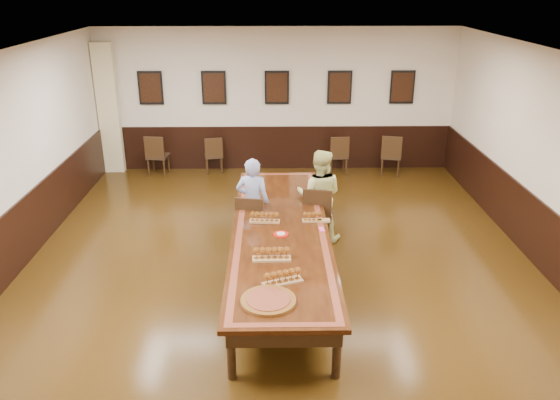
{
  "coord_description": "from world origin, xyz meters",
  "views": [
    {
      "loc": [
        -0.12,
        -7.23,
        4.14
      ],
      "look_at": [
        0.0,
        0.5,
        1.0
      ],
      "focal_mm": 35.0,
      "sensor_mm": 36.0,
      "label": 1
    }
  ],
  "objects_px": {
    "chair_man": "(252,221)",
    "spare_chair_b": "(213,154)",
    "spare_chair_c": "(338,154)",
    "spare_chair_d": "(391,155)",
    "conference_table": "(281,237)",
    "chair_woman": "(318,214)",
    "carved_platter": "(268,300)",
    "spare_chair_a": "(158,155)",
    "person_woman": "(319,195)",
    "person_man": "(253,203)"
  },
  "relations": [
    {
      "from": "conference_table",
      "to": "chair_man",
      "type": "bearing_deg",
      "value": 116.68
    },
    {
      "from": "conference_table",
      "to": "carved_platter",
      "type": "relative_size",
      "value": 6.25
    },
    {
      "from": "chair_woman",
      "to": "person_woman",
      "type": "height_order",
      "value": "person_woman"
    },
    {
      "from": "chair_woman",
      "to": "spare_chair_d",
      "type": "bearing_deg",
      "value": -108.85
    },
    {
      "from": "chair_woman",
      "to": "spare_chair_a",
      "type": "xyz_separation_m",
      "value": [
        -3.34,
        3.46,
        -0.04
      ]
    },
    {
      "from": "spare_chair_a",
      "to": "person_woman",
      "type": "xyz_separation_m",
      "value": [
        3.36,
        -3.35,
        0.32
      ]
    },
    {
      "from": "chair_woman",
      "to": "spare_chair_a",
      "type": "bearing_deg",
      "value": -35.22
    },
    {
      "from": "chair_woman",
      "to": "carved_platter",
      "type": "distance_m",
      "value": 3.19
    },
    {
      "from": "chair_woman",
      "to": "person_woman",
      "type": "relative_size",
      "value": 0.64
    },
    {
      "from": "spare_chair_a",
      "to": "chair_woman",
      "type": "bearing_deg",
      "value": 140.66
    },
    {
      "from": "person_man",
      "to": "carved_platter",
      "type": "height_order",
      "value": "person_man"
    },
    {
      "from": "chair_woman",
      "to": "conference_table",
      "type": "bearing_deg",
      "value": 70.52
    },
    {
      "from": "person_woman",
      "to": "carved_platter",
      "type": "relative_size",
      "value": 1.97
    },
    {
      "from": "spare_chair_c",
      "to": "spare_chair_d",
      "type": "bearing_deg",
      "value": 171.54
    },
    {
      "from": "spare_chair_b",
      "to": "spare_chair_c",
      "type": "height_order",
      "value": "spare_chair_c"
    },
    {
      "from": "chair_woman",
      "to": "spare_chair_c",
      "type": "distance_m",
      "value": 3.55
    },
    {
      "from": "spare_chair_b",
      "to": "spare_chair_c",
      "type": "xyz_separation_m",
      "value": [
        2.83,
        -0.14,
        0.03
      ]
    },
    {
      "from": "spare_chair_a",
      "to": "chair_man",
      "type": "bearing_deg",
      "value": 128.05
    },
    {
      "from": "spare_chair_d",
      "to": "conference_table",
      "type": "bearing_deg",
      "value": 73.6
    },
    {
      "from": "spare_chair_b",
      "to": "carved_platter",
      "type": "distance_m",
      "value": 6.81
    },
    {
      "from": "conference_table",
      "to": "spare_chair_b",
      "type": "bearing_deg",
      "value": 107.1
    },
    {
      "from": "chair_woman",
      "to": "carved_platter",
      "type": "height_order",
      "value": "chair_woman"
    },
    {
      "from": "spare_chair_d",
      "to": "carved_platter",
      "type": "relative_size",
      "value": 1.18
    },
    {
      "from": "person_man",
      "to": "conference_table",
      "type": "distance_m",
      "value": 1.1
    },
    {
      "from": "chair_woman",
      "to": "person_woman",
      "type": "distance_m",
      "value": 0.3
    },
    {
      "from": "spare_chair_b",
      "to": "person_woman",
      "type": "distance_m",
      "value": 4.12
    },
    {
      "from": "spare_chair_a",
      "to": "conference_table",
      "type": "bearing_deg",
      "value": 127.16
    },
    {
      "from": "spare_chair_a",
      "to": "spare_chair_d",
      "type": "xyz_separation_m",
      "value": [
        5.26,
        -0.08,
        0.0
      ]
    },
    {
      "from": "chair_man",
      "to": "spare_chair_b",
      "type": "bearing_deg",
      "value": -64.66
    },
    {
      "from": "spare_chair_b",
      "to": "spare_chair_d",
      "type": "relative_size",
      "value": 0.91
    },
    {
      "from": "chair_woman",
      "to": "spare_chair_d",
      "type": "xyz_separation_m",
      "value": [
        1.92,
        3.38,
        -0.03
      ]
    },
    {
      "from": "spare_chair_b",
      "to": "person_woman",
      "type": "bearing_deg",
      "value": 110.74
    },
    {
      "from": "spare_chair_d",
      "to": "person_man",
      "type": "bearing_deg",
      "value": 62.63
    },
    {
      "from": "person_man",
      "to": "carved_platter",
      "type": "bearing_deg",
      "value": 105.78
    },
    {
      "from": "spare_chair_b",
      "to": "spare_chair_c",
      "type": "distance_m",
      "value": 2.83
    },
    {
      "from": "spare_chair_d",
      "to": "person_man",
      "type": "relative_size",
      "value": 0.62
    },
    {
      "from": "chair_woman",
      "to": "spare_chair_c",
      "type": "height_order",
      "value": "chair_woman"
    },
    {
      "from": "chair_woman",
      "to": "carved_platter",
      "type": "bearing_deg",
      "value": 85.85
    },
    {
      "from": "spare_chair_b",
      "to": "spare_chair_c",
      "type": "bearing_deg",
      "value": 166.8
    },
    {
      "from": "spare_chair_b",
      "to": "person_man",
      "type": "distance_m",
      "value": 3.87
    },
    {
      "from": "spare_chair_a",
      "to": "person_man",
      "type": "distance_m",
      "value": 4.23
    },
    {
      "from": "spare_chair_c",
      "to": "spare_chair_d",
      "type": "xyz_separation_m",
      "value": [
        1.19,
        -0.1,
        0.02
      ]
    },
    {
      "from": "chair_man",
      "to": "conference_table",
      "type": "bearing_deg",
      "value": 127.35
    },
    {
      "from": "spare_chair_b",
      "to": "chair_man",
      "type": "bearing_deg",
      "value": 94.25
    },
    {
      "from": "spare_chair_c",
      "to": "person_man",
      "type": "height_order",
      "value": "person_man"
    },
    {
      "from": "person_woman",
      "to": "conference_table",
      "type": "xyz_separation_m",
      "value": [
        -0.67,
        -1.22,
        -0.18
      ]
    },
    {
      "from": "carved_platter",
      "to": "spare_chair_a",
      "type": "bearing_deg",
      "value": 111.11
    },
    {
      "from": "spare_chair_d",
      "to": "person_man",
      "type": "height_order",
      "value": "person_man"
    },
    {
      "from": "chair_woman",
      "to": "carved_platter",
      "type": "xyz_separation_m",
      "value": [
        -0.82,
        -3.07,
        0.27
      ]
    },
    {
      "from": "spare_chair_a",
      "to": "carved_platter",
      "type": "distance_m",
      "value": 7.0
    }
  ]
}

